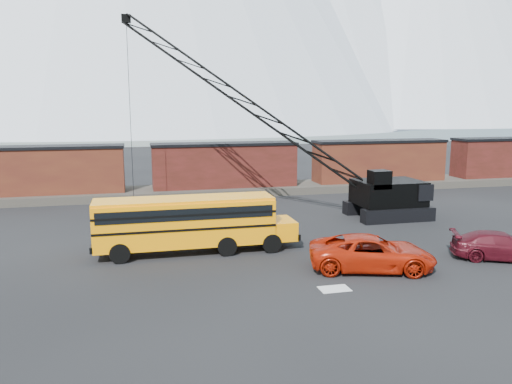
% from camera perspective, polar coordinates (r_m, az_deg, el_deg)
% --- Properties ---
extents(ground, '(160.00, 160.00, 0.00)m').
position_cam_1_polar(ground, '(27.00, 4.69, -8.13)').
color(ground, black).
rests_on(ground, ground).
extents(gravel_berm, '(120.00, 5.00, 0.70)m').
position_cam_1_polar(gravel_berm, '(47.74, -3.57, 0.23)').
color(gravel_berm, '#48423B').
rests_on(gravel_berm, ground).
extents(boxcar_west_near, '(13.70, 3.10, 4.17)m').
position_cam_1_polar(boxcar_west_near, '(47.36, -23.05, 2.33)').
color(boxcar_west_near, '#451A13').
rests_on(boxcar_west_near, gravel_berm).
extents(boxcar_mid, '(13.70, 3.10, 4.17)m').
position_cam_1_polar(boxcar_mid, '(47.40, -3.60, 3.11)').
color(boxcar_mid, '#551A18').
rests_on(boxcar_mid, gravel_berm).
extents(boxcar_east_near, '(13.70, 3.10, 4.17)m').
position_cam_1_polar(boxcar_east_near, '(52.56, 13.88, 3.51)').
color(boxcar_east_near, '#451A13').
rests_on(boxcar_east_near, gravel_berm).
extents(boxcar_east_far, '(13.70, 3.10, 4.17)m').
position_cam_1_polar(boxcar_east_far, '(61.56, 27.26, 3.59)').
color(boxcar_east_far, '#551A18').
rests_on(boxcar_east_far, gravel_berm).
extents(snow_patch, '(1.40, 0.90, 0.02)m').
position_cam_1_polar(snow_patch, '(23.63, 8.95, -10.87)').
color(snow_patch, silver).
rests_on(snow_patch, ground).
extents(school_bus, '(11.65, 2.65, 3.19)m').
position_cam_1_polar(school_bus, '(28.64, -7.43, -3.40)').
color(school_bus, '#FF9305').
rests_on(school_bus, ground).
extents(red_pickup, '(6.94, 4.65, 1.77)m').
position_cam_1_polar(red_pickup, '(26.40, 13.10, -6.77)').
color(red_pickup, '#B31D08').
rests_on(red_pickup, ground).
extents(maroon_suv, '(5.57, 4.02, 1.50)m').
position_cam_1_polar(maroon_suv, '(30.51, 26.20, -5.55)').
color(maroon_suv, '#470C16').
rests_on(maroon_suv, ground).
extents(crawler_crane, '(21.85, 9.25, 15.22)m').
position_cam_1_polar(crawler_crane, '(37.72, -1.06, 10.07)').
color(crawler_crane, black).
rests_on(crawler_crane, ground).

